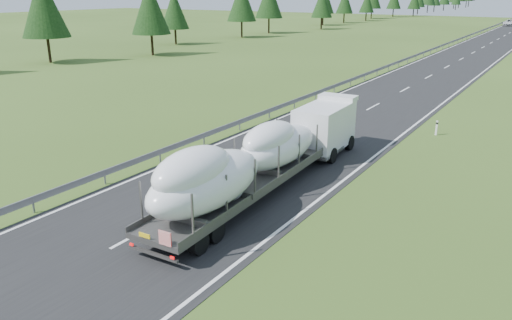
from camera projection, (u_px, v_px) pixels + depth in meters
The scene contains 4 objects.
road_surface at pixel (492, 42), 92.67m from camera, with size 10.00×400.00×0.02m, color black.
guardrail at pixel (462, 38), 95.12m from camera, with size 0.10×400.00×0.76m.
boat_truck at pixel (262, 154), 23.34m from camera, with size 2.93×17.25×3.58m.
distant_van at pixel (510, 23), 135.84m from camera, with size 2.79×6.05×1.68m, color silver.
Camera 1 is at (13.49, -3.60, 9.20)m, focal length 35.00 mm.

